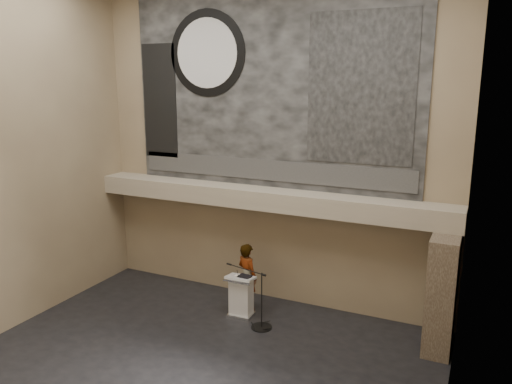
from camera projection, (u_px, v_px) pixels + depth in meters
The scene contains 20 objects.
floor at pixel (192, 368), 10.66m from camera, with size 10.00×10.00×0.00m, color black.
wall_back at pixel (269, 147), 13.24m from camera, with size 10.00×0.02×8.50m, color #79654C.
wall_front at pixel (10, 226), 6.18m from camera, with size 10.00×0.02×8.50m, color #79654C.
wall_left at pixel (7, 156), 11.78m from camera, with size 0.02×8.00×8.50m, color #79654C.
wall_right at pixel (462, 198), 7.64m from camera, with size 0.02×8.00×8.50m, color #79654C.
soffit at pixel (262, 198), 13.18m from camera, with size 10.00×0.80×0.50m, color gray.
sprinkler_left at pixel (209, 203), 13.86m from camera, with size 0.04×0.04×0.06m, color #B2893D.
sprinkler_right at pixel (331, 217), 12.41m from camera, with size 0.04×0.04×0.06m, color #B2893D.
banner at pixel (269, 92), 12.89m from camera, with size 8.00×0.05×5.00m, color black.
banner_text_strip at pixel (268, 170), 13.31m from camera, with size 7.76×0.02×0.55m, color #303030.
banner_clock_rim at pixel (207, 53), 13.38m from camera, with size 2.30×2.30×0.02m, color black.
banner_clock_face at pixel (207, 53), 13.36m from camera, with size 1.84×1.84×0.02m, color silver.
banner_building_print at pixel (360, 89), 11.84m from camera, with size 2.60×0.02×3.60m, color black.
banner_brick_print at pixel (160, 101), 14.33m from camera, with size 1.10×0.02×3.20m, color black.
stone_pier at pixel (442, 292), 11.21m from camera, with size 0.60×1.40×2.70m, color #433629.
lectern at pixel (241, 296), 12.87m from camera, with size 0.72×0.53×1.13m.
binder at pixel (245, 276), 12.69m from camera, with size 0.32×0.26×0.04m, color black.
papers at pixel (237, 277), 12.72m from camera, with size 0.23×0.31×0.01m, color white.
speaker_person at pixel (247, 277), 13.21m from camera, with size 0.67×0.44×1.82m, color white.
mic_stand at pixel (260, 319), 12.35m from camera, with size 1.36×0.55×1.45m.
Camera 1 is at (5.29, -8.07, 6.04)m, focal length 35.00 mm.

